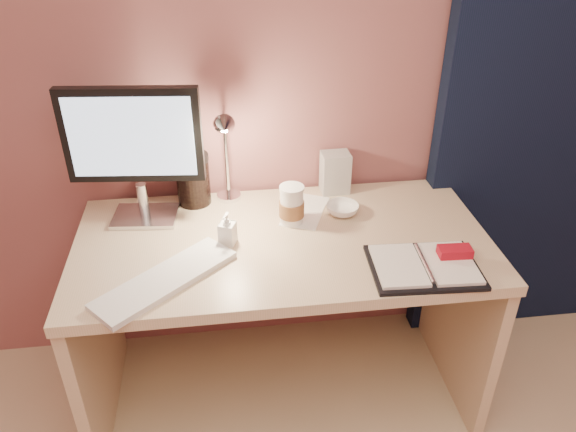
{
  "coord_description": "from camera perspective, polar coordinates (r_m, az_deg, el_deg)",
  "views": [
    {
      "loc": [
        -0.19,
        -0.19,
        1.79
      ],
      "look_at": [
        0.01,
        1.33,
        0.85
      ],
      "focal_mm": 35.0,
      "sensor_mm": 36.0,
      "label": 1
    }
  ],
  "objects": [
    {
      "name": "room",
      "position": [
        2.29,
        23.36,
        12.47
      ],
      "size": [
        3.5,
        3.5,
        3.5
      ],
      "color": "#C6B28E",
      "rests_on": "ground"
    },
    {
      "name": "desk",
      "position": [
        2.09,
        -0.75,
        -6.34
      ],
      "size": [
        1.4,
        0.7,
        0.73
      ],
      "color": "beige",
      "rests_on": "ground"
    },
    {
      "name": "monitor",
      "position": [
        1.94,
        -15.36,
        7.1
      ],
      "size": [
        0.46,
        0.18,
        0.49
      ],
      "rotation": [
        0.0,
        0.0,
        -0.1
      ],
      "color": "silver",
      "rests_on": "desk"
    },
    {
      "name": "keyboard",
      "position": [
        1.74,
        -12.31,
        -6.32
      ],
      "size": [
        0.44,
        0.41,
        0.02
      ],
      "primitive_type": "cube",
      "rotation": [
        0.0,
        0.0,
        0.72
      ],
      "color": "white",
      "rests_on": "desk"
    },
    {
      "name": "planner",
      "position": [
        1.81,
        13.91,
        -4.83
      ],
      "size": [
        0.35,
        0.27,
        0.05
      ],
      "rotation": [
        0.0,
        0.0,
        -0.05
      ],
      "color": "black",
      "rests_on": "desk"
    },
    {
      "name": "paper_b",
      "position": [
        2.01,
        1.34,
        -0.26
      ],
      "size": [
        0.17,
        0.17,
        0.0
      ],
      "primitive_type": "cube",
      "rotation": [
        0.0,
        0.0,
        -0.39
      ],
      "color": "white",
      "rests_on": "desk"
    },
    {
      "name": "paper_c",
      "position": [
        2.1,
        1.87,
        1.23
      ],
      "size": [
        0.19,
        0.19,
        0.0
      ],
      "primitive_type": "cube",
      "rotation": [
        0.0,
        0.0,
        1.12
      ],
      "color": "white",
      "rests_on": "desk"
    },
    {
      "name": "coffee_cup",
      "position": [
        1.95,
        0.37,
        1.05
      ],
      "size": [
        0.09,
        0.09,
        0.14
      ],
      "color": "white",
      "rests_on": "desk"
    },
    {
      "name": "bowl",
      "position": [
        2.04,
        5.55,
        0.68
      ],
      "size": [
        0.14,
        0.14,
        0.04
      ],
      "primitive_type": "imported",
      "rotation": [
        0.0,
        0.0,
        -0.24
      ],
      "color": "white",
      "rests_on": "desk"
    },
    {
      "name": "lotion_bottle",
      "position": [
        1.86,
        -6.19,
        -1.27
      ],
      "size": [
        0.07,
        0.07,
        0.11
      ],
      "primitive_type": "imported",
      "rotation": [
        0.0,
        0.0,
        -0.39
      ],
      "color": "white",
      "rests_on": "desk"
    },
    {
      "name": "dark_jar",
      "position": [
        2.1,
        -9.6,
        3.46
      ],
      "size": [
        0.12,
        0.12,
        0.17
      ],
      "primitive_type": "cylinder",
      "color": "black",
      "rests_on": "desk"
    },
    {
      "name": "product_box",
      "position": [
        2.16,
        4.81,
        4.43
      ],
      "size": [
        0.11,
        0.09,
        0.16
      ],
      "primitive_type": "cube",
      "rotation": [
        0.0,
        0.0,
        0.03
      ],
      "color": "beige",
      "rests_on": "desk"
    },
    {
      "name": "desk_lamp",
      "position": [
        1.95,
        -6.24,
        6.65
      ],
      "size": [
        0.09,
        0.24,
        0.39
      ],
      "rotation": [
        0.0,
        0.0,
        -0.01
      ],
      "color": "silver",
      "rests_on": "desk"
    }
  ]
}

